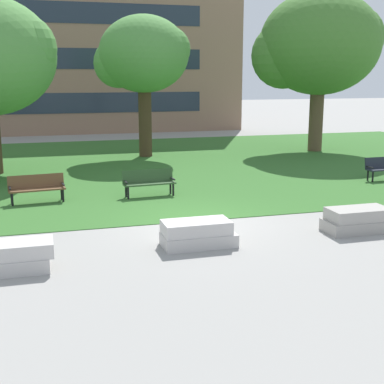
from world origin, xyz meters
name	(u,v)px	position (x,y,z in m)	size (l,w,h in m)	color
ground_plane	(198,221)	(0.00, 0.00, 0.00)	(140.00, 140.00, 0.00)	gray
grass_lawn	(137,165)	(0.00, 10.00, 0.01)	(40.00, 20.00, 0.02)	#336628
concrete_block_center	(10,258)	(-5.01, -2.71, 0.31)	(1.90, 0.90, 0.64)	#BCB7B2
concrete_block_left	(198,234)	(-0.64, -2.15, 0.31)	(1.80, 0.90, 0.64)	#BCB7B2
concrete_block_right	(358,220)	(3.87, -2.12, 0.31)	(1.80, 0.90, 0.64)	#9E9991
park_bench_near_left	(37,187)	(-4.44, 3.66, 0.54)	(1.84, 0.71, 0.90)	brown
park_bench_near_right	(149,181)	(-0.71, 3.59, 0.54)	(1.83, 0.66, 0.90)	#284723
tree_near_right	(143,56)	(0.89, 12.70, 5.04)	(4.69, 4.47, 7.02)	#42301E
tree_near_left	(318,45)	(10.25, 12.16, 5.67)	(6.70, 6.38, 8.45)	brown
building_facade_distant	(56,32)	(-2.81, 24.50, 6.96)	(26.76, 1.03, 13.95)	#8E6B56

